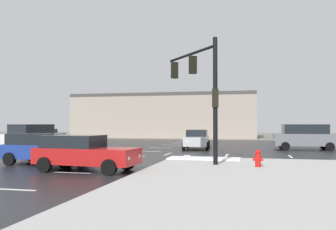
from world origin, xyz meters
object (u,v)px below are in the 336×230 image
at_px(sedan_red, 83,152).
at_px(sedan_blue, 44,148).
at_px(suv_grey, 305,136).
at_px(sedan_silver, 197,139).
at_px(suv_white, 32,136).
at_px(fire_hydrant, 258,158).
at_px(sedan_black, 46,137).
at_px(traffic_signal_mast, 201,83).

distance_m(sedan_red, sedan_blue, 3.61).
xyz_separation_m(suv_grey, sedan_silver, (-8.52, -1.08, -0.24)).
bearing_deg(suv_grey, sedan_red, 51.13).
xyz_separation_m(suv_white, sedan_silver, (12.72, 3.79, -0.24)).
xyz_separation_m(fire_hydrant, sedan_silver, (-4.63, 12.40, 0.32)).
height_order(fire_hydrant, sedan_blue, sedan_blue).
bearing_deg(fire_hydrant, sedan_silver, 110.46).
height_order(sedan_black, sedan_blue, same).
xyz_separation_m(fire_hydrant, suv_white, (-17.35, 8.62, 0.55)).
xyz_separation_m(sedan_silver, sedan_blue, (-5.98, -12.83, 0.00)).
relative_size(traffic_signal_mast, sedan_red, 1.33).
height_order(traffic_signal_mast, sedan_black, traffic_signal_mast).
xyz_separation_m(sedan_black, sedan_blue, (8.74, -14.28, 0.00)).
height_order(sedan_red, sedan_silver, same).
relative_size(sedan_red, sedan_silver, 1.00).
xyz_separation_m(traffic_signal_mast, sedan_silver, (-1.83, 10.89, -3.37)).
height_order(suv_grey, sedan_blue, suv_grey).
xyz_separation_m(fire_hydrant, sedan_blue, (-10.61, -0.42, 0.32)).
distance_m(traffic_signal_mast, fire_hydrant, 4.87).
bearing_deg(suv_white, suv_grey, -70.62).
xyz_separation_m(traffic_signal_mast, sedan_blue, (-7.81, -1.93, -3.37)).
distance_m(sedan_red, suv_white, 14.69).
xyz_separation_m(sedan_black, suv_grey, (23.24, -0.38, 0.24)).
bearing_deg(sedan_blue, sedan_black, 124.91).
relative_size(traffic_signal_mast, sedan_black, 1.34).
relative_size(traffic_signal_mast, sedan_blue, 1.33).
xyz_separation_m(traffic_signal_mast, suv_grey, (6.69, 11.97, -3.13)).
bearing_deg(sedan_silver, sedan_red, -15.40).
bearing_deg(sedan_silver, traffic_signal_mast, 5.25).
bearing_deg(fire_hydrant, sedan_red, -163.06).
xyz_separation_m(sedan_red, sedan_silver, (2.89, 14.69, 0.00)).
xyz_separation_m(fire_hydrant, sedan_red, (-7.51, -2.29, 0.32)).
distance_m(sedan_silver, sedan_blue, 14.15).
distance_m(fire_hydrant, suv_white, 19.38).
bearing_deg(sedan_red, fire_hydrant, 21.46).
distance_m(suv_grey, sedan_blue, 20.09).
bearing_deg(sedan_red, suv_white, 136.56).
height_order(suv_white, suv_grey, same).
relative_size(traffic_signal_mast, suv_grey, 1.25).
bearing_deg(sedan_silver, sedan_black, -99.93).
xyz_separation_m(sedan_red, suv_white, (-9.83, 10.91, 0.24)).
relative_size(sedan_black, sedan_silver, 0.99).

